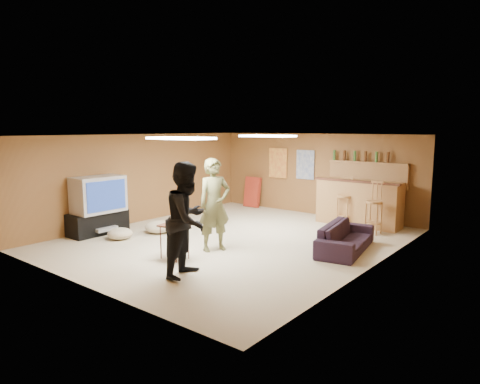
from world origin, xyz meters
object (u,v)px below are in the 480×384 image
Objects in this scene: bar_counter at (359,203)px; person_olive at (215,205)px; sofa at (346,237)px; person_black at (188,219)px; tv_body at (98,194)px; tray_table at (174,242)px.

bar_counter is 1.12× the size of person_olive.
person_black is at bearing 143.91° from sofa.
bar_counter reaches higher than sofa.
tv_body is 0.55× the size of bar_counter.
sofa is 2.87× the size of tray_table.
person_olive is at bearing 117.13° from sofa.
sofa is at bearing 24.22° from tv_body.
tv_body is 0.61× the size of sofa.
bar_counter is 4.02m from person_olive.
tv_body is 6.09m from bar_counter.
person_black is at bearing -10.91° from tv_body.
person_black is at bearing -97.48° from bar_counter.
person_olive is 1.06m from tray_table.
bar_counter is 5.18m from person_black.
person_olive is at bearing 76.99° from tray_table.
tv_body is at bearing 125.44° from person_olive.
person_olive is at bearing 12.97° from tv_body.
person_black reaches higher than person_olive.
person_black is (-0.67, -5.12, 0.37)m from bar_counter.
sofa is (4.87, 2.19, -0.63)m from tv_body.
sofa is at bearing -72.41° from bar_counter.
person_black is at bearing -29.28° from tray_table.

